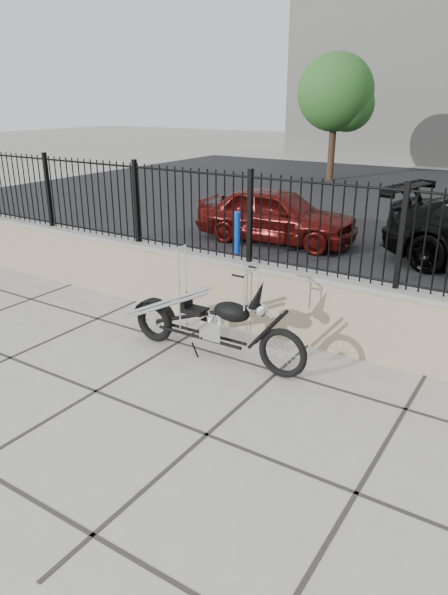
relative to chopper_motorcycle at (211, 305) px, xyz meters
name	(u,v)px	position (x,y,z in m)	size (l,w,h in m)	color
ground_plane	(207,435)	(0.89, -1.40, -0.70)	(90.00, 90.00, 0.00)	#99968E
retaining_wall	(314,308)	(0.89, 1.10, -0.22)	(14.00, 0.36, 0.96)	gray
iron_fence	(320,227)	(0.89, 1.10, 0.86)	(14.00, 0.08, 1.20)	black
chopper_motorcycle	(211,305)	(0.00, 0.00, 0.00)	(2.35, 0.41, 1.41)	black
car_red	(276,215)	(-1.98, 5.54, -0.09)	(1.45, 3.60, 1.23)	#500D0B
bollard_a	(237,237)	(-1.91, 3.74, -0.20)	(0.12, 0.12, 1.00)	#0B51B3
tree_left	(336,89)	(-4.70, 15.38, 2.69)	(2.87, 2.87, 4.85)	#382619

